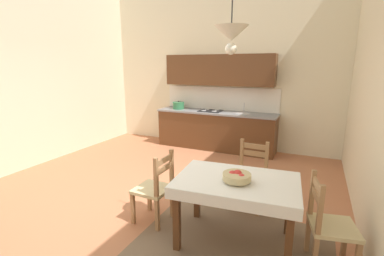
{
  "coord_description": "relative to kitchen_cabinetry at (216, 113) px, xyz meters",
  "views": [
    {
      "loc": [
        2.2,
        -3.06,
        1.96
      ],
      "look_at": [
        0.41,
        0.86,
        0.97
      ],
      "focal_mm": 25.56,
      "sensor_mm": 36.0,
      "label": 1
    }
  ],
  "objects": [
    {
      "name": "area_rug",
      "position": [
        1.42,
        -3.42,
        -0.85
      ],
      "size": [
        2.1,
        1.6,
        0.01
      ],
      "primitive_type": "cube",
      "color": "brown",
      "rests_on": "ground_plane"
    },
    {
      "name": "dining_chair_tv_side",
      "position": [
        0.38,
        -3.33,
        -0.41
      ],
      "size": [
        0.43,
        0.43,
        0.93
      ],
      "color": "#D1BC89",
      "rests_on": "ground_plane"
    },
    {
      "name": "kitchen_cabinetry",
      "position": [
        0.0,
        0.0,
        0.0
      ],
      "size": [
        2.83,
        0.63,
        2.2
      ],
      "color": "#56331C",
      "rests_on": "ground_plane"
    },
    {
      "name": "fruit_bowl",
      "position": [
        1.43,
        -3.38,
        -0.04
      ],
      "size": [
        0.3,
        0.3,
        0.12
      ],
      "color": "tan",
      "rests_on": "dining_table"
    },
    {
      "name": "dining_table",
      "position": [
        1.42,
        -3.32,
        -0.24
      ],
      "size": [
        1.39,
        1.0,
        0.75
      ],
      "color": "#56331C",
      "rests_on": "ground_plane"
    },
    {
      "name": "dining_chair_window_side",
      "position": [
        2.35,
        -3.32,
        -0.41
      ],
      "size": [
        0.5,
        0.5,
        0.93
      ],
      "color": "#D1BC89",
      "rests_on": "ground_plane"
    },
    {
      "name": "pendant_lamp",
      "position": [
        1.34,
        -3.44,
        1.39
      ],
      "size": [
        0.32,
        0.32,
        0.81
      ],
      "color": "black"
    },
    {
      "name": "ground_plane",
      "position": [
        -0.07,
        -2.97,
        -0.91
      ],
      "size": [
        6.2,
        7.08,
        0.1
      ],
      "primitive_type": "cube",
      "color": "#B7704C"
    },
    {
      "name": "wall_back",
      "position": [
        -0.07,
        0.33,
        1.28
      ],
      "size": [
        6.2,
        0.12,
        4.26
      ],
      "primitive_type": "cube",
      "color": "beige",
      "rests_on": "ground_plane"
    },
    {
      "name": "dining_chair_kitchen_side",
      "position": [
        1.38,
        -2.44,
        -0.41
      ],
      "size": [
        0.44,
        0.44,
        0.93
      ],
      "color": "#D1BC89",
      "rests_on": "ground_plane"
    },
    {
      "name": "wall_left",
      "position": [
        -2.93,
        -2.97,
        1.28
      ],
      "size": [
        0.12,
        7.08,
        4.26
      ],
      "primitive_type": "cube",
      "color": "beige",
      "rests_on": "ground_plane"
    }
  ]
}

